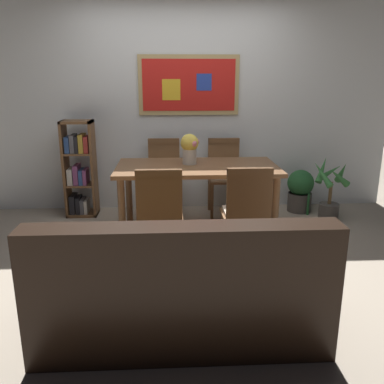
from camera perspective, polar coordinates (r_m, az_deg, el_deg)
ground_plane at (r=3.88m, az=-0.60°, el=-8.94°), size 12.00×12.00×0.00m
wall_back_with_painting at (r=5.11m, az=-1.43°, el=12.22°), size 5.20×0.14×2.60m
dining_table at (r=4.19m, az=0.71°, el=2.47°), size 1.65×0.86×0.75m
dining_chair_far_right at (r=4.96m, az=4.54°, el=3.10°), size 0.40×0.41×0.91m
dining_chair_far_left at (r=4.93m, az=-3.93°, el=3.04°), size 0.40×0.41×0.91m
dining_chair_near_left at (r=3.48m, az=-4.55°, el=-2.48°), size 0.40×0.41×0.91m
dining_chair_near_right at (r=3.55m, az=7.64°, el=-2.18°), size 0.40×0.41×0.91m
leather_couch at (r=2.69m, az=-1.65°, el=-13.46°), size 1.80×0.84×0.84m
bookshelf at (r=5.03m, az=-15.54°, el=2.94°), size 0.36×0.28×1.14m
potted_ivy at (r=5.23m, az=14.94°, el=0.24°), size 0.32×0.33×0.56m
potted_palm at (r=4.99m, az=18.72°, el=-0.20°), size 0.41×0.43×0.74m
flower_vase at (r=4.21m, az=-0.33°, el=6.32°), size 0.20×0.19×0.31m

